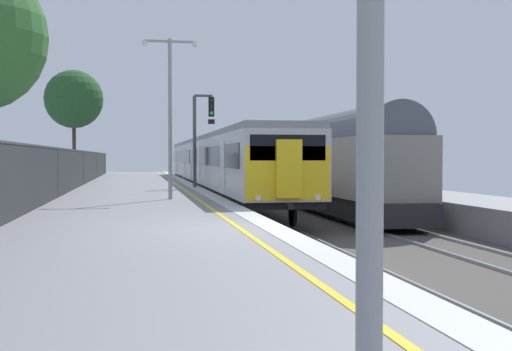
{
  "coord_description": "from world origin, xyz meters",
  "views": [
    {
      "loc": [
        -2.48,
        -13.64,
        1.52
      ],
      "look_at": [
        1.45,
        7.95,
        0.91
      ],
      "focal_mm": 45.66,
      "sensor_mm": 36.0,
      "label": 1
    }
  ],
  "objects_px": {
    "commuter_train_at_platform": "(214,161)",
    "platform_lamp_mid": "(170,105)",
    "background_tree_centre": "(74,101)",
    "signal_gantry": "(200,129)",
    "freight_train_adjacent_track": "(253,159)"
  },
  "relations": [
    {
      "from": "platform_lamp_mid",
      "to": "background_tree_centre",
      "type": "distance_m",
      "value": 30.32
    },
    {
      "from": "platform_lamp_mid",
      "to": "background_tree_centre",
      "type": "bearing_deg",
      "value": 101.61
    },
    {
      "from": "freight_train_adjacent_track",
      "to": "platform_lamp_mid",
      "type": "xyz_separation_m",
      "value": [
        -7.42,
        -24.76,
        2.03
      ]
    },
    {
      "from": "commuter_train_at_platform",
      "to": "freight_train_adjacent_track",
      "type": "relative_size",
      "value": 0.69
    },
    {
      "from": "signal_gantry",
      "to": "freight_train_adjacent_track",
      "type": "bearing_deg",
      "value": 70.79
    },
    {
      "from": "commuter_train_at_platform",
      "to": "signal_gantry",
      "type": "xyz_separation_m",
      "value": [
        -1.46,
        -6.5,
        1.67
      ]
    },
    {
      "from": "background_tree_centre",
      "to": "commuter_train_at_platform",
      "type": "bearing_deg",
      "value": -55.88
    },
    {
      "from": "commuter_train_at_platform",
      "to": "platform_lamp_mid",
      "type": "height_order",
      "value": "platform_lamp_mid"
    },
    {
      "from": "commuter_train_at_platform",
      "to": "signal_gantry",
      "type": "bearing_deg",
      "value": -102.66
    },
    {
      "from": "commuter_train_at_platform",
      "to": "signal_gantry",
      "type": "relative_size",
      "value": 8.53
    },
    {
      "from": "commuter_train_at_platform",
      "to": "freight_train_adjacent_track",
      "type": "distance_m",
      "value": 10.02
    },
    {
      "from": "freight_train_adjacent_track",
      "to": "background_tree_centre",
      "type": "bearing_deg",
      "value": 160.32
    },
    {
      "from": "signal_gantry",
      "to": "background_tree_centre",
      "type": "bearing_deg",
      "value": 111.38
    },
    {
      "from": "freight_train_adjacent_track",
      "to": "signal_gantry",
      "type": "xyz_separation_m",
      "value": [
        -5.47,
        -15.69,
        1.56
      ]
    },
    {
      "from": "signal_gantry",
      "to": "platform_lamp_mid",
      "type": "height_order",
      "value": "platform_lamp_mid"
    }
  ]
}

